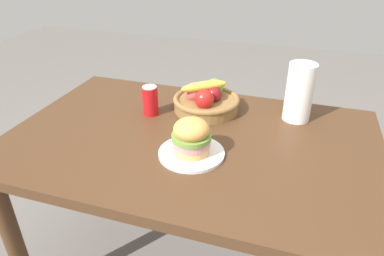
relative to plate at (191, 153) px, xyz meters
name	(u,v)px	position (x,y,z in m)	size (l,w,h in m)	color
dining_table	(191,159)	(-0.04, 0.11, -0.11)	(1.40, 0.90, 0.75)	#4C301C
plate	(191,153)	(0.00, 0.00, 0.00)	(0.23, 0.23, 0.01)	white
sandwich	(191,136)	(0.00, 0.00, 0.07)	(0.14, 0.14, 0.13)	#DBAD60
soda_can	(150,101)	(-0.26, 0.25, 0.06)	(0.07, 0.07, 0.13)	red
fruit_basket	(206,100)	(-0.05, 0.36, 0.04)	(0.29, 0.29, 0.14)	olive
paper_towel_roll	(299,92)	(0.33, 0.39, 0.11)	(0.11, 0.11, 0.24)	white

